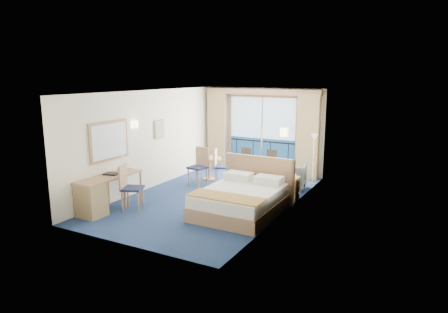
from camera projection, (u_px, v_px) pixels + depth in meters
floor at (212, 198)px, 10.24m from camera, size 6.50×6.50×0.00m
room_walls at (212, 129)px, 9.88m from camera, size 4.04×6.54×2.72m
balcony_door at (262, 137)px, 12.79m from camera, size 2.36×0.03×2.52m
curtain_left at (217, 130)px, 13.35m from camera, size 0.65×0.22×2.55m
curtain_right at (308, 137)px, 11.91m from camera, size 0.65×0.22×2.55m
pelmet at (261, 92)px, 12.39m from camera, size 3.80×0.25×0.18m
mirror at (109, 141)px, 9.54m from camera, size 0.05×1.25×0.95m
wall_print at (159, 129)px, 11.22m from camera, size 0.04×0.42×0.52m
sconce_left at (135, 124)px, 10.25m from camera, size 0.18×0.18×0.18m
sconce_right at (284, 132)px, 8.84m from camera, size 0.18×0.18×0.18m
bed at (241, 199)px, 9.08m from camera, size 1.82×2.16×1.14m
nightstand at (289, 188)px, 10.11m from camera, size 0.44×0.42×0.57m
phone at (291, 175)px, 10.02m from camera, size 0.21×0.17×0.09m
armchair at (292, 176)px, 11.03m from camera, size 0.91×0.92×0.72m
floor_lamp at (314, 146)px, 11.37m from camera, size 0.20×0.20×1.44m
desk at (95, 196)px, 8.94m from camera, size 0.59×1.70×0.80m
desk_chair at (128, 185)px, 9.27m from camera, size 0.60×0.60×1.06m
folder at (111, 174)px, 9.40m from camera, size 0.38×0.32×0.03m
desk_lamp at (122, 158)px, 9.69m from camera, size 0.11×0.11×0.42m
round_table at (209, 163)px, 11.96m from camera, size 0.73×0.73×0.66m
table_chair_a at (219, 164)px, 11.58m from camera, size 0.56×0.56×1.00m
table_chair_b at (200, 164)px, 11.39m from camera, size 0.52×0.53×1.07m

